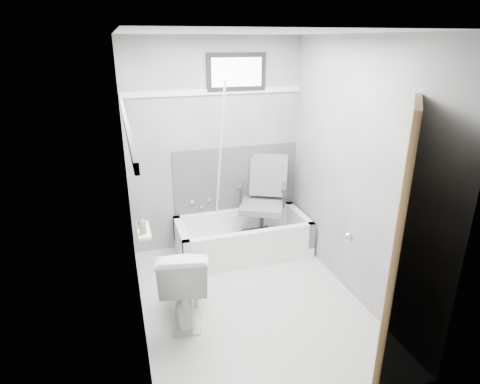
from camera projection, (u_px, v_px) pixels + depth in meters
name	position (u px, v px, depth m)	size (l,w,h in m)	color
floor	(251.00, 302.00, 3.83)	(2.60, 2.60, 0.00)	silver
ceiling	(254.00, 32.00, 2.98)	(2.60, 2.60, 0.00)	silver
wall_back	(215.00, 147.00, 4.56)	(2.00, 0.02, 2.40)	slate
wall_front	(327.00, 259.00, 2.24)	(2.00, 0.02, 2.40)	slate
wall_left	(131.00, 197.00, 3.13)	(0.02, 2.60, 2.40)	slate
wall_right	(355.00, 173.00, 3.68)	(0.02, 2.60, 2.40)	slate
bathtub	(243.00, 237.00, 4.65)	(1.50, 0.70, 0.42)	white
office_chair	(262.00, 201.00, 4.62)	(0.57, 0.57, 0.98)	slate
toilet	(185.00, 280.00, 3.53)	(0.42, 0.75, 0.73)	white
door	(458.00, 261.00, 2.61)	(0.78, 0.78, 2.00)	#53381F
window	(236.00, 72.00, 4.33)	(0.66, 0.04, 0.40)	black
backerboard	(237.00, 179.00, 4.77)	(1.50, 0.02, 0.78)	#4C4C4F
trim_back	(214.00, 92.00, 4.33)	(2.00, 0.02, 0.06)	white
trim_left	(125.00, 117.00, 2.91)	(0.02, 2.60, 0.06)	white
pole	(220.00, 166.00, 4.40)	(0.02, 0.02, 1.95)	silver
shelf	(144.00, 231.00, 3.25)	(0.10, 0.32, 0.03)	white
soap_bottle_a	(142.00, 228.00, 3.15)	(0.04, 0.04, 0.10)	#9E854F
soap_bottle_b	(141.00, 221.00, 3.28)	(0.08, 0.08, 0.10)	slate
faucet	(201.00, 203.00, 4.71)	(0.26, 0.10, 0.16)	silver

